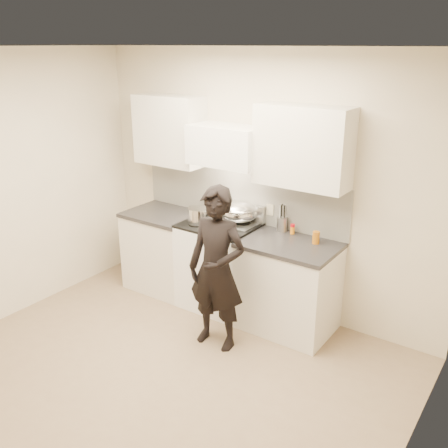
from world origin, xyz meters
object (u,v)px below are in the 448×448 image
Objects in this scene: counter_right at (288,286)px; utensil_crock at (282,223)px; stove at (220,265)px; person at (217,269)px; wok at (240,211)px.

counter_right is 0.64m from utensil_crock.
utensil_crock is (-0.22, 0.24, 0.55)m from counter_right.
person is (0.42, -0.64, 0.30)m from stove.
person is (-0.41, -0.64, 0.32)m from counter_right.
stove is 0.82m from person.
person reaches higher than wok.
counter_right is 1.80× the size of wok.
wok is (-0.68, 0.14, 0.61)m from counter_right.
wok is at bearing 167.96° from counter_right.
wok reaches higher than utensil_crock.
utensil_crock reaches higher than stove.
utensil_crock is (0.45, 0.10, -0.06)m from wok.
counter_right is 0.59× the size of person.
wok is 0.47m from utensil_crock.
utensil_crock is at bearing 12.38° from wok.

